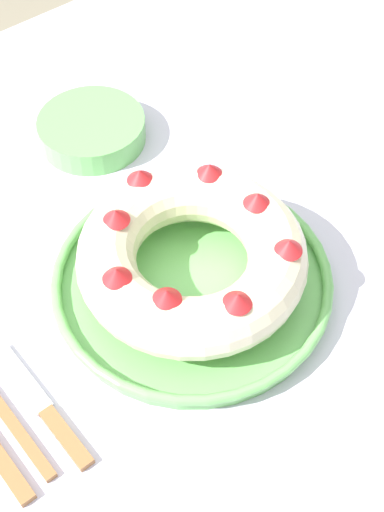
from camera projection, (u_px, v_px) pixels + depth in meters
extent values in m
cube|color=silver|center=(202.00, 296.00, 0.84)|extent=(1.41, 1.19, 0.03)
cylinder|color=brown|center=(264.00, 107.00, 1.65)|extent=(0.06, 0.06, 0.75)
cylinder|color=#6BB760|center=(192.00, 285.00, 0.82)|extent=(0.31, 0.31, 0.01)
torus|color=#6BB760|center=(192.00, 277.00, 0.81)|extent=(0.32, 0.32, 0.01)
torus|color=beige|center=(192.00, 256.00, 0.78)|extent=(0.26, 0.26, 0.07)
cone|color=red|center=(117.00, 274.00, 0.72)|extent=(0.04, 0.04, 0.02)
cone|color=red|center=(167.00, 295.00, 0.70)|extent=(0.04, 0.04, 0.02)
cone|color=red|center=(238.00, 299.00, 0.70)|extent=(0.04, 0.04, 0.02)
cone|color=red|center=(289.00, 245.00, 0.74)|extent=(0.04, 0.04, 0.02)
cone|color=red|center=(258.00, 199.00, 0.78)|extent=(0.04, 0.04, 0.02)
cone|color=red|center=(209.00, 169.00, 0.81)|extent=(0.04, 0.04, 0.02)
cone|color=red|center=(141.00, 174.00, 0.80)|extent=(0.04, 0.04, 0.02)
cone|color=red|center=(116.00, 215.00, 0.77)|extent=(0.04, 0.04, 0.02)
cube|color=#936038|center=(16.00, 429.00, 0.72)|extent=(0.01, 0.13, 0.01)
cube|color=#936038|center=(5.00, 467.00, 0.69)|extent=(0.02, 0.09, 0.01)
cube|color=#936038|center=(66.00, 438.00, 0.71)|extent=(0.02, 0.08, 0.01)
cube|color=silver|center=(22.00, 379.00, 0.75)|extent=(0.02, 0.09, 0.00)
cylinder|color=#6BB760|center=(92.00, 130.00, 0.97)|extent=(0.15, 0.15, 0.03)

